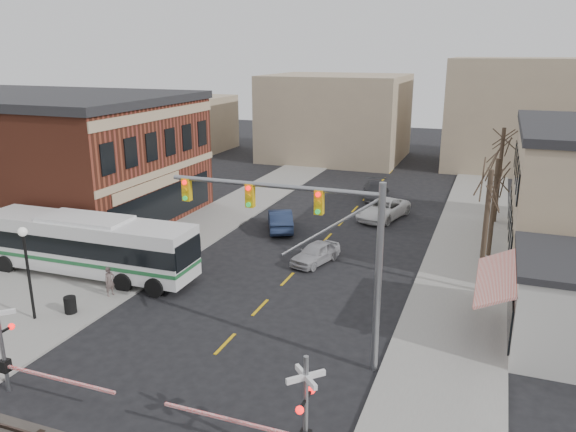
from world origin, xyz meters
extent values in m
plane|color=black|center=(0.00, 0.00, 0.00)|extent=(160.00, 160.00, 0.00)
cube|color=gray|center=(-9.50, 20.00, 0.06)|extent=(5.00, 60.00, 0.12)
cube|color=gray|center=(9.50, 20.00, 0.06)|extent=(5.00, 60.00, 0.12)
cube|color=brown|center=(-27.00, 16.00, 4.50)|extent=(30.00, 15.00, 9.00)
cube|color=tan|center=(-11.95, 16.00, 4.30)|extent=(0.10, 15.00, 0.50)
cube|color=tan|center=(-11.95, 16.00, 8.40)|extent=(0.10, 15.00, 0.70)
cube|color=black|center=(-11.95, 16.00, 1.80)|extent=(0.08, 13.00, 2.60)
cube|color=red|center=(11.20, 7.00, 3.00)|extent=(1.68, 6.00, 0.87)
cylinder|color=#382B21|center=(10.50, 12.00, 3.50)|extent=(0.28, 0.28, 6.75)
cylinder|color=#382B21|center=(10.80, 18.00, 3.27)|extent=(0.28, 0.28, 6.30)
cylinder|color=#382B21|center=(11.00, 26.00, 3.72)|extent=(0.28, 0.28, 7.20)
cube|color=silver|center=(-11.14, 6.53, 1.93)|extent=(13.26, 3.13, 2.96)
cube|color=black|center=(-11.14, 6.53, 2.15)|extent=(13.30, 3.17, 0.99)
cube|color=#206234|center=(-11.14, 6.53, 1.27)|extent=(13.30, 3.17, 0.22)
cylinder|color=black|center=(-11.14, 6.53, 0.55)|extent=(1.16, 2.88, 1.10)
cylinder|color=gray|center=(6.76, 2.28, 4.00)|extent=(0.28, 0.28, 8.00)
cylinder|color=gray|center=(2.23, 2.28, 7.50)|extent=(9.07, 0.20, 0.20)
cube|color=gold|center=(4.26, 2.28, 7.00)|extent=(0.35, 0.30, 1.00)
cube|color=gold|center=(1.26, 2.28, 7.00)|extent=(0.35, 0.30, 1.00)
cube|color=gold|center=(-1.74, 2.28, 7.00)|extent=(0.35, 0.30, 1.00)
cylinder|color=gray|center=(-6.28, -4.22, 2.00)|extent=(0.16, 0.16, 4.00)
sphere|color=#FF0C0C|center=(-6.28, -3.67, 2.50)|extent=(0.26, 0.26, 0.26)
cube|color=black|center=(-6.28, -4.22, 1.10)|extent=(0.35, 0.35, 0.50)
cube|color=#FF0C0C|center=(-3.68, -4.22, 1.10)|extent=(5.00, 0.10, 0.10)
cylinder|color=gray|center=(5.93, -4.14, 2.00)|extent=(0.16, 0.16, 4.00)
cube|color=silver|center=(5.93, -4.14, 3.30)|extent=(1.00, 1.00, 0.18)
cube|color=silver|center=(5.93, -4.14, 3.30)|extent=(1.00, 1.00, 0.18)
sphere|color=#FF0C0C|center=(5.93, -4.69, 2.50)|extent=(0.26, 0.26, 0.26)
sphere|color=#FF0C0C|center=(5.93, -3.59, 2.50)|extent=(0.26, 0.26, 0.26)
cube|color=#FF0C0C|center=(3.33, -4.14, 1.10)|extent=(5.00, 0.10, 0.10)
cylinder|color=black|center=(-9.81, 0.78, 2.28)|extent=(0.14, 0.14, 4.33)
sphere|color=silver|center=(-9.81, 0.78, 4.60)|extent=(0.44, 0.44, 0.44)
cylinder|color=black|center=(-8.58, 1.91, 0.55)|extent=(0.60, 0.60, 0.85)
imported|color=#A4A4A8|center=(0.72, 13.06, 0.66)|extent=(2.62, 4.17, 1.32)
imported|color=#18233E|center=(-3.83, 18.62, 0.79)|extent=(3.51, 5.04, 1.57)
imported|color=white|center=(2.72, 24.14, 0.77)|extent=(3.90, 6.02, 1.54)
imported|color=#39393E|center=(1.10, 29.34, 0.80)|extent=(3.50, 5.86, 1.59)
imported|color=#63524F|center=(-8.01, 4.33, 0.93)|extent=(0.55, 0.68, 1.62)
imported|color=#2F3A53|center=(-9.78, 7.53, 1.05)|extent=(1.14, 1.14, 1.87)
camera|label=1|loc=(10.66, -18.25, 12.77)|focal=35.00mm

